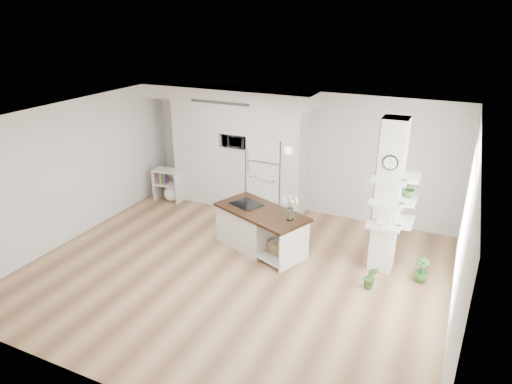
# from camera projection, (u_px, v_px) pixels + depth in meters

# --- Properties ---
(floor) EXTENTS (7.00, 6.00, 0.01)m
(floor) POSITION_uv_depth(u_px,v_px,m) (235.00, 271.00, 8.02)
(floor) COLOR tan
(floor) RESTS_ON ground
(room) EXTENTS (7.04, 6.04, 2.72)m
(room) POSITION_uv_depth(u_px,v_px,m) (232.00, 171.00, 7.33)
(room) COLOR white
(room) RESTS_ON ground
(cabinet_wall) EXTENTS (4.00, 0.71, 2.70)m
(cabinet_wall) POSITION_uv_depth(u_px,v_px,m) (231.00, 141.00, 10.27)
(cabinet_wall) COLOR white
(cabinet_wall) RESTS_ON floor
(refrigerator) EXTENTS (0.78, 0.69, 1.75)m
(refrigerator) POSITION_uv_depth(u_px,v_px,m) (268.00, 173.00, 10.16)
(refrigerator) COLOR white
(refrigerator) RESTS_ON floor
(column) EXTENTS (0.69, 0.90, 2.70)m
(column) POSITION_uv_depth(u_px,v_px,m) (392.00, 199.00, 7.54)
(column) COLOR silver
(column) RESTS_ON floor
(window) EXTENTS (0.00, 2.40, 2.40)m
(window) POSITION_uv_depth(u_px,v_px,m) (464.00, 223.00, 6.35)
(window) COLOR white
(window) RESTS_ON room
(pendant_light) EXTENTS (0.12, 0.12, 0.10)m
(pendant_light) POSITION_uv_depth(u_px,v_px,m) (339.00, 167.00, 6.69)
(pendant_light) COLOR white
(pendant_light) RESTS_ON room
(kitchen_island) EXTENTS (1.99, 1.46, 1.38)m
(kitchen_island) POSITION_uv_depth(u_px,v_px,m) (254.00, 226.00, 8.72)
(kitchen_island) COLOR white
(kitchen_island) RESTS_ON floor
(bookshelf) EXTENTS (0.67, 0.42, 0.77)m
(bookshelf) POSITION_uv_depth(u_px,v_px,m) (169.00, 187.00, 10.84)
(bookshelf) COLOR white
(bookshelf) RESTS_ON floor
(floor_plant_a) EXTENTS (0.26, 0.22, 0.44)m
(floor_plant_a) POSITION_uv_depth(u_px,v_px,m) (371.00, 277.00, 7.42)
(floor_plant_a) COLOR #346528
(floor_plant_a) RESTS_ON floor
(floor_plant_b) EXTENTS (0.30, 0.30, 0.43)m
(floor_plant_b) POSITION_uv_depth(u_px,v_px,m) (422.00, 270.00, 7.64)
(floor_plant_b) COLOR #346528
(floor_plant_b) RESTS_ON floor
(microwave) EXTENTS (0.54, 0.37, 0.30)m
(microwave) POSITION_uv_depth(u_px,v_px,m) (237.00, 140.00, 10.14)
(microwave) COLOR #2D2D2D
(microwave) RESTS_ON cabinet_wall
(shelf_plant) EXTENTS (0.27, 0.23, 0.30)m
(shelf_plant) POSITION_uv_depth(u_px,v_px,m) (411.00, 189.00, 7.52)
(shelf_plant) COLOR #346528
(shelf_plant) RESTS_ON column
(decor_bowl) EXTENTS (0.22, 0.22, 0.05)m
(decor_bowl) POSITION_uv_depth(u_px,v_px,m) (383.00, 223.00, 7.50)
(decor_bowl) COLOR white
(decor_bowl) RESTS_ON column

